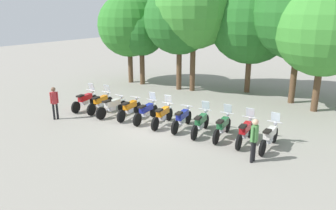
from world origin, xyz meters
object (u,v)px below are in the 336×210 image
(tree_1, at_px, (141,33))
(tree_5, at_px, (301,13))
(person_1, at_px, (254,137))
(motorcycle_4, at_px, (146,111))
(motorcycle_2, at_px, (112,106))
(motorcycle_10, at_px, (269,136))
(tree_0, at_px, (129,25))
(tree_6, at_px, (325,28))
(motorcycle_1, at_px, (101,102))
(motorcycle_6, at_px, (182,118))
(motorcycle_9, at_px, (245,131))
(motorcycle_7, at_px, (201,122))
(tree_3, at_px, (194,7))
(person_0, at_px, (54,101))
(motorcycle_8, at_px, (223,126))
(motorcycle_5, at_px, (163,115))
(tree_4, at_px, (252,21))
(motorcycle_3, at_px, (130,108))
(tree_2, at_px, (180,18))
(motorcycle_0, at_px, (85,100))

(tree_1, distance_m, tree_5, 10.70)
(person_1, bearing_deg, motorcycle_4, 174.29)
(motorcycle_2, height_order, motorcycle_10, motorcycle_10)
(tree_0, xyz_separation_m, tree_6, (13.16, -0.06, 0.23))
(motorcycle_1, height_order, motorcycle_6, motorcycle_1)
(motorcycle_9, relative_size, tree_5, 0.28)
(motorcycle_6, bearing_deg, motorcycle_7, -101.02)
(tree_3, bearing_deg, person_0, -106.97)
(motorcycle_8, relative_size, person_1, 1.32)
(motorcycle_4, relative_size, motorcycle_10, 1.00)
(motorcycle_2, bearing_deg, motorcycle_9, -83.87)
(person_0, relative_size, tree_0, 0.26)
(motorcycle_5, height_order, motorcycle_6, motorcycle_5)
(tree_6, bearing_deg, motorcycle_1, -146.23)
(tree_0, bearing_deg, tree_4, 12.98)
(motorcycle_10, distance_m, tree_6, 7.52)
(tree_4, bearing_deg, tree_0, -167.02)
(motorcycle_5, height_order, person_0, person_0)
(motorcycle_9, xyz_separation_m, tree_0, (-11.54, 6.40, 3.75))
(motorcycle_8, bearing_deg, tree_4, 7.44)
(motorcycle_8, height_order, tree_1, tree_1)
(motorcycle_6, relative_size, person_1, 1.32)
(motorcycle_7, height_order, tree_6, tree_6)
(motorcycle_7, height_order, person_0, person_0)
(motorcycle_2, height_order, tree_6, tree_6)
(motorcycle_3, xyz_separation_m, motorcycle_9, (6.12, 0.16, 0.01))
(motorcycle_5, relative_size, tree_4, 0.29)
(motorcycle_9, distance_m, tree_4, 9.83)
(motorcycle_8, distance_m, person_0, 8.46)
(motorcycle_1, relative_size, motorcycle_10, 1.00)
(motorcycle_7, bearing_deg, tree_5, -25.03)
(motorcycle_1, distance_m, person_0, 2.48)
(tree_4, bearing_deg, motorcycle_5, -97.40)
(motorcycle_3, bearing_deg, motorcycle_1, 83.32)
(motorcycle_1, height_order, motorcycle_8, same)
(motorcycle_5, height_order, tree_4, tree_4)
(tree_1, bearing_deg, tree_5, 5.11)
(tree_4, bearing_deg, motorcycle_3, -110.21)
(person_0, xyz_separation_m, tree_2, (1.84, 8.97, 3.84))
(tree_1, xyz_separation_m, tree_4, (7.43, 1.97, 0.91))
(motorcycle_10, bearing_deg, motorcycle_4, 91.41)
(tree_1, distance_m, tree_6, 12.04)
(motorcycle_4, xyz_separation_m, motorcycle_10, (6.12, 0.09, 0.00))
(tree_4, distance_m, tree_5, 3.34)
(motorcycle_3, relative_size, motorcycle_7, 1.00)
(tree_3, bearing_deg, motorcycle_4, -79.96)
(motorcycle_9, height_order, tree_2, tree_2)
(motorcycle_8, bearing_deg, motorcycle_6, 85.08)
(motorcycle_0, distance_m, motorcycle_4, 4.09)
(motorcycle_10, bearing_deg, motorcycle_7, 91.84)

